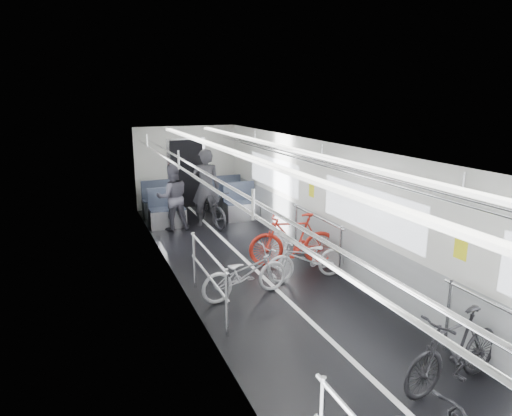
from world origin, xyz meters
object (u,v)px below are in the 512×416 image
Objects in this scene: bike_right_far at (294,240)px; person_standing at (206,188)px; bike_right_near at (454,350)px; bike_right_mid at (307,258)px; bike_aisle at (210,208)px; person_seated at (173,197)px; bike_left_far at (245,273)px.

bike_right_far is 3.51m from person_standing.
bike_right_mid is (-0.08, 3.41, -0.07)m from bike_right_near.
bike_right_near is 3.42m from bike_right_mid.
person_standing is (-0.80, 7.53, 0.52)m from bike_right_near.
bike_aisle is 1.03m from person_seated.
bike_left_far is at bearing -164.32° from bike_right_near.
bike_right_far is 1.07× the size of person_seated.
bike_right_far is at bearing 115.51° from person_standing.
bike_right_near is (1.36, -3.15, 0.06)m from bike_left_far.
person_seated is at bearing -137.82° from bike_right_far.
bike_right_near is at bearing 108.00° from person_standing.
bike_left_far is at bearing 94.61° from person_standing.
bike_right_near is at bearing -164.20° from bike_left_far.
bike_aisle reaches higher than bike_right_mid.
bike_aisle is at bearing -168.04° from person_standing.
bike_aisle is at bearing 177.61° from bike_right_near.
person_seated is (-0.96, -0.05, 0.37)m from bike_aisle.
person_standing is at bearing 169.92° from bike_aisle.
bike_right_far is at bearing 174.26° from bike_right_mid.
bike_left_far is 4.43m from bike_aisle.
bike_aisle is at bearing -169.70° from bike_right_mid.
bike_right_far is 0.89× the size of person_standing.
bike_right_near is 0.89× the size of bike_right_far.
bike_right_far reaches higher than bike_aisle.
person_seated is at bearing -157.07° from bike_right_mid.
bike_right_near is 0.79× the size of person_standing.
bike_right_mid is at bearing 111.89° from person_standing.
bike_left_far is at bearing -108.65° from bike_aisle.
bike_left_far is 0.79× the size of person_standing.
person_standing reaches higher than bike_right_near.
bike_right_far is at bearing 172.03° from bike_right_near.
bike_left_far is 4.36m from person_seated.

